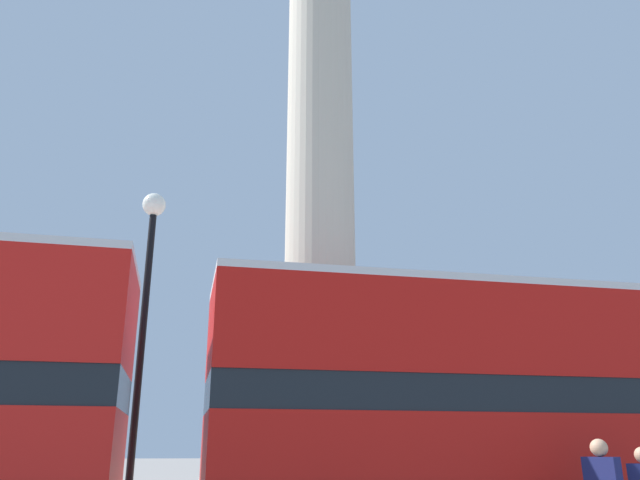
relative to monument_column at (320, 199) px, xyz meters
The scene contains 3 objects.
monument_column is the anchor object (origin of this frame).
bus_c 6.88m from the monument_column, 51.85° to the right, with size 10.75×3.09×4.23m.
street_lamp 5.26m from the monument_column, 157.92° to the right, with size 0.48×0.48×6.63m.
Camera 1 is at (-2.35, -13.94, 1.59)m, focal length 35.00 mm.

